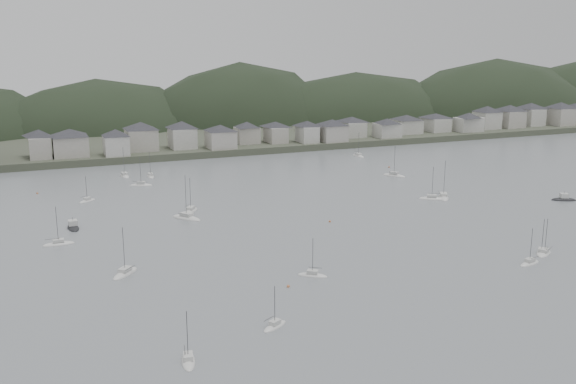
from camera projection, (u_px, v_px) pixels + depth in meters
name	position (u px, v px, depth m)	size (l,w,h in m)	color
ground	(438.00, 306.00, 121.72)	(900.00, 900.00, 0.00)	slate
far_shore_land	(150.00, 122.00, 386.85)	(900.00, 250.00, 3.00)	#383D2D
forested_ridge	(167.00, 149.00, 368.54)	(851.55, 103.94, 102.57)	black
waterfront_town	(299.00, 129.00, 303.51)	(451.48, 28.46, 12.92)	#A09C92
sailboat_lead	(544.00, 254.00, 151.19)	(7.00, 5.33, 9.37)	silver
moored_fleet	(235.00, 220.00, 179.37)	(228.57, 161.05, 13.58)	silver
motor_launch_near	(564.00, 199.00, 202.73)	(8.20, 5.94, 3.86)	black
motor_launch_far	(73.00, 227.00, 172.29)	(3.40, 8.15, 3.91)	black
mooring_buoys	(275.00, 233.00, 167.96)	(149.26, 151.41, 0.70)	#BC6A3E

